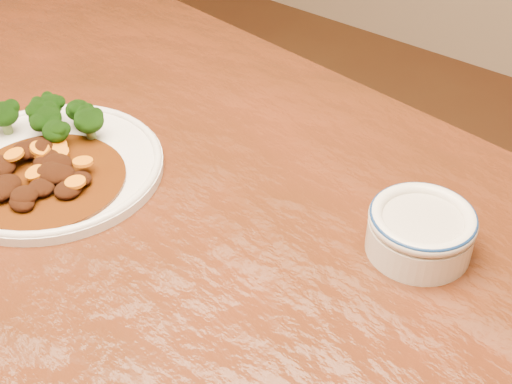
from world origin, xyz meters
The scene contains 5 objects.
dining_table centered at (0.00, 0.00, 0.67)m, with size 1.60×1.08×0.75m.
dinner_plate centered at (-0.20, 0.02, 0.76)m, with size 0.28×0.28×0.02m.
broccoli_florets centered at (-0.25, 0.06, 0.79)m, with size 0.14×0.11×0.05m.
mince_stew centered at (-0.18, -0.01, 0.77)m, with size 0.19×0.19×0.03m.
dip_bowl centered at (0.24, 0.18, 0.78)m, with size 0.12×0.12×0.05m.
Camera 1 is at (0.46, -0.39, 1.30)m, focal length 50.00 mm.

